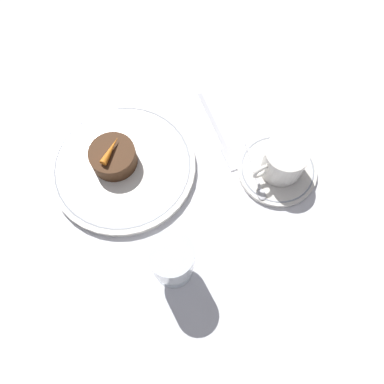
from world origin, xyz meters
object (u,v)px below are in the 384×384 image
object	(u,v)px
coffee_cup	(283,160)
fork	(222,139)
dinner_plate	(123,166)
wine_glass	(172,259)
dessert_cake	(113,157)

from	to	relation	value
coffee_cup	fork	bearing A→B (deg)	-62.37
dinner_plate	coffee_cup	distance (m)	0.29
dinner_plate	fork	bearing A→B (deg)	168.77
dinner_plate	wine_glass	bearing A→B (deg)	87.84
dinner_plate	fork	world-z (taller)	dinner_plate
dessert_cake	dinner_plate	bearing A→B (deg)	127.40
wine_glass	fork	world-z (taller)	wine_glass
coffee_cup	fork	size ratio (longest dim) A/B	0.57
dessert_cake	fork	bearing A→B (deg)	166.00
fork	coffee_cup	bearing A→B (deg)	117.63
dinner_plate	wine_glass	size ratio (longest dim) A/B	2.28
dinner_plate	dessert_cake	distance (m)	0.03
dinner_plate	dessert_cake	world-z (taller)	dessert_cake
wine_glass	dessert_cake	xyz separation A→B (m)	(0.00, -0.23, -0.05)
coffee_cup	wine_glass	xyz separation A→B (m)	(0.26, 0.07, 0.04)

